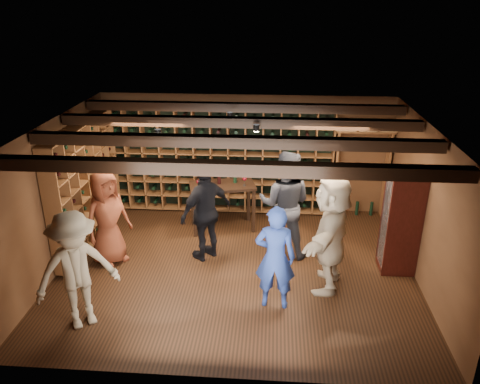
# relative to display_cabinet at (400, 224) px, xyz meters

# --- Properties ---
(ground) EXTENTS (6.00, 6.00, 0.00)m
(ground) POSITION_rel_display_cabinet_xyz_m (-2.71, -0.20, -0.86)
(ground) COLOR black
(ground) RESTS_ON ground
(room_shell) EXTENTS (6.00, 6.00, 6.00)m
(room_shell) POSITION_rel_display_cabinet_xyz_m (-2.71, -0.15, 1.56)
(room_shell) COLOR brown
(room_shell) RESTS_ON ground
(wine_rack_back) EXTENTS (4.65, 0.30, 2.20)m
(wine_rack_back) POSITION_rel_display_cabinet_xyz_m (-3.24, 2.13, 0.29)
(wine_rack_back) COLOR brown
(wine_rack_back) RESTS_ON ground
(wine_rack_left) EXTENTS (0.30, 2.65, 2.20)m
(wine_rack_left) POSITION_rel_display_cabinet_xyz_m (-5.54, 0.62, 0.29)
(wine_rack_left) COLOR brown
(wine_rack_left) RESTS_ON ground
(crate_shelf) EXTENTS (1.20, 0.32, 2.07)m
(crate_shelf) POSITION_rel_display_cabinet_xyz_m (-0.31, 2.12, 0.71)
(crate_shelf) COLOR brown
(crate_shelf) RESTS_ON ground
(display_cabinet) EXTENTS (0.55, 0.50, 1.75)m
(display_cabinet) POSITION_rel_display_cabinet_xyz_m (0.00, 0.00, 0.00)
(display_cabinet) COLOR #350E0A
(display_cabinet) RESTS_ON ground
(man_blue_shirt) EXTENTS (0.62, 0.43, 1.64)m
(man_blue_shirt) POSITION_rel_display_cabinet_xyz_m (-2.06, -1.17, -0.04)
(man_blue_shirt) COLOR navy
(man_blue_shirt) RESTS_ON ground
(man_grey_suit) EXTENTS (1.05, 0.89, 1.94)m
(man_grey_suit) POSITION_rel_display_cabinet_xyz_m (-1.91, 0.41, 0.11)
(man_grey_suit) COLOR black
(man_grey_suit) RESTS_ON ground
(guest_red_floral) EXTENTS (0.92, 0.98, 1.69)m
(guest_red_floral) POSITION_rel_display_cabinet_xyz_m (-4.92, -0.11, -0.01)
(guest_red_floral) COLOR maroon
(guest_red_floral) RESTS_ON ground
(guest_woman_black) EXTENTS (1.03, 1.05, 1.77)m
(guest_woman_black) POSITION_rel_display_cabinet_xyz_m (-3.26, 0.16, 0.03)
(guest_woman_black) COLOR black
(guest_woman_black) RESTS_ON ground
(guest_khaki) EXTENTS (1.30, 1.19, 1.75)m
(guest_khaki) POSITION_rel_display_cabinet_xyz_m (-4.77, -1.80, 0.02)
(guest_khaki) COLOR gray
(guest_khaki) RESTS_ON ground
(guest_beige) EXTENTS (0.99, 1.85, 1.91)m
(guest_beige) POSITION_rel_display_cabinet_xyz_m (-1.21, -0.59, 0.10)
(guest_beige) COLOR #BEA98C
(guest_beige) RESTS_ON ground
(tasting_table) EXTENTS (1.37, 0.91, 1.23)m
(tasting_table) POSITION_rel_display_cabinet_xyz_m (-3.11, 1.29, -0.03)
(tasting_table) COLOR black
(tasting_table) RESTS_ON ground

